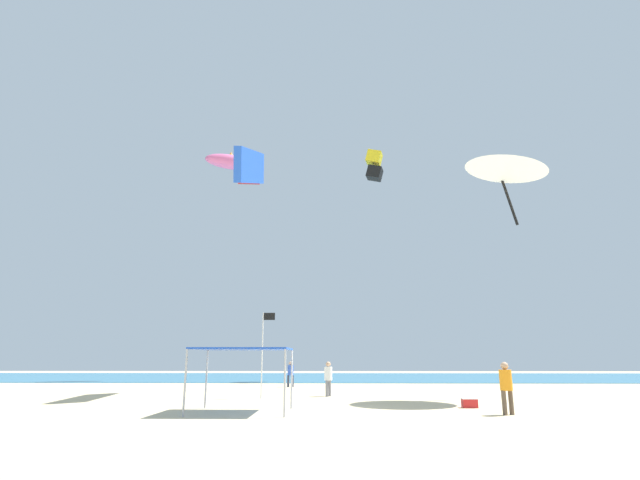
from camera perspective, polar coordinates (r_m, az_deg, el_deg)
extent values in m
cube|color=beige|center=(18.21, -1.10, -19.81)|extent=(110.00, 110.00, 0.10)
cube|color=teal|center=(50.50, 0.51, -15.89)|extent=(110.00, 25.06, 0.03)
cylinder|color=#B2B2B7|center=(17.11, -15.67, -15.92)|extent=(0.07, 0.07, 2.15)
cylinder|color=#B2B2B7|center=(16.48, -4.18, -16.48)|extent=(0.07, 0.07, 2.15)
cylinder|color=#B2B2B7|center=(19.78, -13.30, -15.71)|extent=(0.07, 0.07, 2.15)
cylinder|color=#B2B2B7|center=(19.24, -3.37, -16.10)|extent=(0.07, 0.07, 2.15)
cube|color=blue|center=(18.06, -9.03, -12.60)|extent=(3.36, 2.84, 0.06)
cylinder|color=brown|center=(18.17, 20.97, -17.55)|extent=(0.15, 0.15, 0.79)
cylinder|color=brown|center=(18.39, 21.67, -17.44)|extent=(0.15, 0.15, 0.79)
cylinder|color=orange|center=(18.23, 21.12, -15.20)|extent=(0.41, 0.41, 0.68)
sphere|color=tan|center=(18.22, 20.99, -13.73)|extent=(0.26, 0.26, 0.26)
cylinder|color=#33384C|center=(33.31, -3.78, -16.33)|extent=(0.15, 0.15, 0.75)
cylinder|color=#33384C|center=(33.33, -3.26, -16.33)|extent=(0.15, 0.15, 0.75)
cylinder|color=blue|center=(33.29, -3.50, -15.13)|extent=(0.39, 0.39, 0.65)
sphere|color=tan|center=(33.29, -3.49, -14.36)|extent=(0.24, 0.24, 0.24)
cylinder|color=slate|center=(25.06, 0.84, -17.17)|extent=(0.15, 0.15, 0.77)
cylinder|color=slate|center=(25.33, 1.14, -17.13)|extent=(0.15, 0.15, 0.77)
cylinder|color=white|center=(25.17, 0.98, -15.52)|extent=(0.40, 0.40, 0.67)
sphere|color=tan|center=(25.16, 0.98, -14.47)|extent=(0.25, 0.25, 0.25)
cylinder|color=silver|center=(24.03, -6.86, -13.34)|extent=(0.06, 0.06, 4.02)
cube|color=black|center=(24.07, -6.01, -8.98)|extent=(0.55, 0.02, 0.35)
cube|color=red|center=(20.39, 17.28, -17.98)|extent=(0.56, 0.36, 0.32)
cube|color=white|center=(20.38, 17.24, -17.49)|extent=(0.57, 0.37, 0.03)
cube|color=blue|center=(29.32, -8.24, 8.57)|extent=(0.81, 6.65, 4.02)
cube|color=red|center=(29.00, -8.30, 6.96)|extent=(0.42, 5.12, 2.22)
cone|color=white|center=(26.67, 21.20, 8.47)|extent=(5.16, 5.12, 1.47)
cylinder|color=black|center=(27.87, 21.37, 4.69)|extent=(0.80, 0.39, 3.13)
cube|color=yellow|center=(47.17, 6.42, 9.63)|extent=(1.81, 1.63, 1.45)
cube|color=black|center=(46.57, 6.48, 7.85)|extent=(1.81, 1.63, 1.45)
ellipsoid|color=pink|center=(48.77, -10.52, 9.06)|extent=(5.22, 3.53, 1.68)
cone|color=orange|center=(49.08, -10.48, 9.90)|extent=(0.99, 1.03, 0.63)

